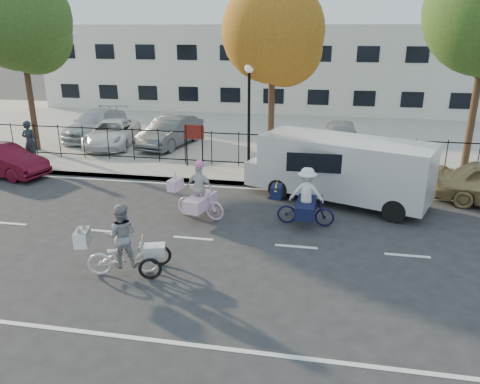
% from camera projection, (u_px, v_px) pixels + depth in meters
% --- Properties ---
extents(ground, '(120.00, 120.00, 0.00)m').
position_uv_depth(ground, '(193.00, 238.00, 13.67)').
color(ground, '#333334').
extents(road_markings, '(60.00, 9.52, 0.01)m').
position_uv_depth(road_markings, '(193.00, 238.00, 13.67)').
color(road_markings, silver).
rests_on(road_markings, ground).
extents(curb, '(60.00, 0.10, 0.15)m').
position_uv_depth(curb, '(229.00, 183.00, 18.32)').
color(curb, '#A8A399').
rests_on(curb, ground).
extents(sidewalk, '(60.00, 2.20, 0.15)m').
position_uv_depth(sidewalk, '(234.00, 175.00, 19.30)').
color(sidewalk, '#A8A399').
rests_on(sidewalk, ground).
extents(parking_lot, '(60.00, 15.60, 0.15)m').
position_uv_depth(parking_lot, '(263.00, 130.00, 27.55)').
color(parking_lot, '#A8A399').
rests_on(parking_lot, ground).
extents(iron_fence, '(58.00, 0.06, 1.50)m').
position_uv_depth(iron_fence, '(239.00, 149.00, 20.04)').
color(iron_fence, black).
rests_on(iron_fence, sidewalk).
extents(building, '(34.00, 10.00, 6.00)m').
position_uv_depth(building, '(282.00, 66.00, 35.84)').
color(building, silver).
rests_on(building, ground).
extents(lamppost, '(0.36, 0.36, 4.33)m').
position_uv_depth(lamppost, '(249.00, 99.00, 18.85)').
color(lamppost, black).
rests_on(lamppost, sidewalk).
extents(street_sign, '(0.85, 0.06, 1.80)m').
position_uv_depth(street_sign, '(194.00, 137.00, 19.82)').
color(street_sign, black).
rests_on(street_sign, sidewalk).
extents(zebra_trike, '(2.16, 1.26, 1.85)m').
position_uv_depth(zebra_trike, '(123.00, 248.00, 11.49)').
color(zebra_trike, silver).
rests_on(zebra_trike, ground).
extents(unicorn_bike, '(1.98, 1.42, 1.95)m').
position_uv_depth(unicorn_bike, '(199.00, 197.00, 14.90)').
color(unicorn_bike, '#FDC1DD').
rests_on(unicorn_bike, ground).
extents(bull_bike, '(1.99, 1.36, 1.85)m').
position_uv_depth(bull_bike, '(305.00, 202.00, 14.40)').
color(bull_bike, '#121037').
rests_on(bull_bike, ground).
extents(white_van, '(6.85, 4.04, 2.25)m').
position_uv_depth(white_van, '(341.00, 167.00, 16.20)').
color(white_van, white).
rests_on(white_van, ground).
extents(red_sedan, '(4.09, 2.21, 1.28)m').
position_uv_depth(red_sedan, '(4.00, 161.00, 19.23)').
color(red_sedan, '#55091A').
rests_on(red_sedan, ground).
extents(pedestrian, '(0.70, 0.47, 1.90)m').
position_uv_depth(pedestrian, '(30.00, 142.00, 20.37)').
color(pedestrian, black).
rests_on(pedestrian, sidewalk).
extents(lot_car_a, '(2.06, 4.98, 1.44)m').
position_uv_depth(lot_car_a, '(96.00, 124.00, 25.27)').
color(lot_car_a, '#B8BAC1').
rests_on(lot_car_a, parking_lot).
extents(lot_car_b, '(2.81, 4.82, 1.26)m').
position_uv_depth(lot_car_b, '(112.00, 133.00, 23.53)').
color(lot_car_b, white).
rests_on(lot_car_b, parking_lot).
extents(lot_car_c, '(2.39, 4.65, 1.46)m').
position_uv_depth(lot_car_c, '(171.00, 132.00, 23.42)').
color(lot_car_c, '#4C5054').
rests_on(lot_car_c, parking_lot).
extents(lot_car_d, '(1.86, 4.33, 1.46)m').
position_uv_depth(lot_car_d, '(341.00, 137.00, 22.36)').
color(lot_car_d, '#9C9DA3').
rests_on(lot_car_d, parking_lot).
extents(tree_west, '(4.65, 4.65, 8.53)m').
position_uv_depth(tree_west, '(23.00, 24.00, 21.06)').
color(tree_west, '#442D1D').
rests_on(tree_west, ground).
extents(tree_mid, '(4.26, 4.26, 7.80)m').
position_uv_depth(tree_mid, '(276.00, 37.00, 19.26)').
color(tree_mid, '#442D1D').
rests_on(tree_mid, ground).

